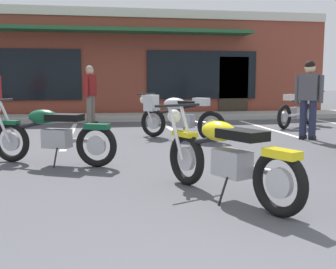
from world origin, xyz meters
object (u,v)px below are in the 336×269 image
Objects in this scene: motorcycle_silver_naked at (177,115)px; motorcycle_orange_scrambler at (300,107)px; motorcycle_foreground_classic at (225,156)px; person_near_building at (90,91)px; person_in_shorts_foreground at (309,95)px; motorcycle_green_cafe_racer at (51,134)px.

motorcycle_silver_naked and motorcycle_orange_scrambler have the same top height.
motorcycle_foreground_classic and motorcycle_silver_naked have the same top height.
motorcycle_silver_naked is 3.76m from person_near_building.
motorcycle_orange_scrambler is 1.08× the size of person_in_shorts_foreground.
person_near_building reaches higher than motorcycle_green_cafe_racer.
motorcycle_silver_naked is 1.03× the size of person_near_building.
motorcycle_silver_naked is 3.36m from motorcycle_green_cafe_racer.
person_in_shorts_foreground and person_near_building have the same top height.
motorcycle_foreground_classic is at bearing -46.98° from motorcycle_green_cafe_racer.
motorcycle_green_cafe_racer is 1.09× the size of motorcycle_orange_scrambler.
motorcycle_foreground_classic is 7.94m from person_near_building.
motorcycle_foreground_classic is 1.15× the size of motorcycle_silver_naked.
person_in_shorts_foreground is at bearing -39.78° from person_near_building.
motorcycle_orange_scrambler is at bearing -14.53° from person_near_building.
person_in_shorts_foreground is at bearing 51.97° from motorcycle_foreground_classic.
motorcycle_silver_naked is 2.84m from person_in_shorts_foreground.
motorcycle_silver_naked is 1.03× the size of person_in_shorts_foreground.
person_near_building is at bearing 140.22° from person_in_shorts_foreground.
person_in_shorts_foreground is at bearing -113.73° from motorcycle_orange_scrambler.
motorcycle_orange_scrambler is at bearing 33.85° from motorcycle_green_cafe_racer.
person_near_building is (-1.86, 3.23, 0.42)m from motorcycle_silver_naked.
person_near_building is at bearing 100.98° from motorcycle_foreground_classic.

